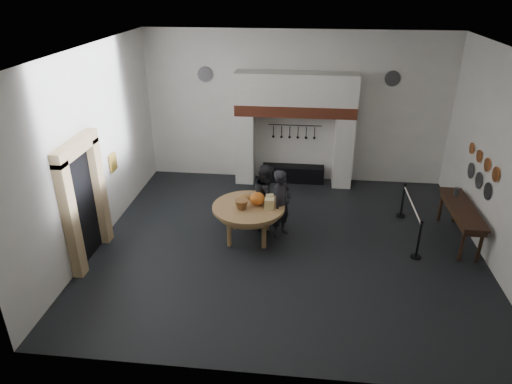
# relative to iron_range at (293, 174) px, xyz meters

# --- Properties ---
(floor) EXTENTS (9.00, 8.00, 0.02)m
(floor) POSITION_rel_iron_range_xyz_m (0.00, -3.72, -0.25)
(floor) COLOR black
(floor) RESTS_ON ground
(ceiling) EXTENTS (9.00, 8.00, 0.02)m
(ceiling) POSITION_rel_iron_range_xyz_m (0.00, -3.72, 4.25)
(ceiling) COLOR silver
(ceiling) RESTS_ON wall_back
(wall_back) EXTENTS (9.00, 0.02, 4.50)m
(wall_back) POSITION_rel_iron_range_xyz_m (0.00, 0.28, 2.00)
(wall_back) COLOR white
(wall_back) RESTS_ON floor
(wall_front) EXTENTS (9.00, 0.02, 4.50)m
(wall_front) POSITION_rel_iron_range_xyz_m (0.00, -7.72, 2.00)
(wall_front) COLOR white
(wall_front) RESTS_ON floor
(wall_left) EXTENTS (0.02, 8.00, 4.50)m
(wall_left) POSITION_rel_iron_range_xyz_m (-4.50, -3.72, 2.00)
(wall_left) COLOR white
(wall_left) RESTS_ON floor
(wall_right) EXTENTS (0.02, 8.00, 4.50)m
(wall_right) POSITION_rel_iron_range_xyz_m (4.50, -3.72, 2.00)
(wall_right) COLOR white
(wall_right) RESTS_ON floor
(chimney_pier_left) EXTENTS (0.55, 0.70, 2.15)m
(chimney_pier_left) POSITION_rel_iron_range_xyz_m (-1.48, -0.07, 0.82)
(chimney_pier_left) COLOR silver
(chimney_pier_left) RESTS_ON floor
(chimney_pier_right) EXTENTS (0.55, 0.70, 2.15)m
(chimney_pier_right) POSITION_rel_iron_range_xyz_m (1.48, -0.07, 0.82)
(chimney_pier_right) COLOR silver
(chimney_pier_right) RESTS_ON floor
(hearth_brick_band) EXTENTS (3.50, 0.72, 0.32)m
(hearth_brick_band) POSITION_rel_iron_range_xyz_m (0.00, -0.07, 2.06)
(hearth_brick_band) COLOR #9E442B
(hearth_brick_band) RESTS_ON chimney_pier_left
(chimney_hood) EXTENTS (3.50, 0.70, 0.90)m
(chimney_hood) POSITION_rel_iron_range_xyz_m (0.00, -0.07, 2.67)
(chimney_hood) COLOR silver
(chimney_hood) RESTS_ON hearth_brick_band
(iron_range) EXTENTS (1.90, 0.45, 0.50)m
(iron_range) POSITION_rel_iron_range_xyz_m (0.00, 0.00, 0.00)
(iron_range) COLOR black
(iron_range) RESTS_ON floor
(utensil_rail) EXTENTS (1.60, 0.02, 0.02)m
(utensil_rail) POSITION_rel_iron_range_xyz_m (0.00, 0.20, 1.50)
(utensil_rail) COLOR black
(utensil_rail) RESTS_ON wall_back
(door_recess) EXTENTS (0.04, 1.10, 2.50)m
(door_recess) POSITION_rel_iron_range_xyz_m (-4.47, -4.72, 1.00)
(door_recess) COLOR black
(door_recess) RESTS_ON floor
(door_jamb_near) EXTENTS (0.22, 0.30, 2.60)m
(door_jamb_near) POSITION_rel_iron_range_xyz_m (-4.38, -5.42, 1.05)
(door_jamb_near) COLOR tan
(door_jamb_near) RESTS_ON floor
(door_jamb_far) EXTENTS (0.22, 0.30, 2.60)m
(door_jamb_far) POSITION_rel_iron_range_xyz_m (-4.38, -4.02, 1.05)
(door_jamb_far) COLOR tan
(door_jamb_far) RESTS_ON floor
(door_lintel) EXTENTS (0.22, 1.70, 0.30)m
(door_lintel) POSITION_rel_iron_range_xyz_m (-4.38, -4.72, 2.40)
(door_lintel) COLOR tan
(door_lintel) RESTS_ON door_jamb_near
(wall_plaque) EXTENTS (0.05, 0.34, 0.44)m
(wall_plaque) POSITION_rel_iron_range_xyz_m (-4.45, -2.92, 1.35)
(wall_plaque) COLOR gold
(wall_plaque) RESTS_ON wall_left
(work_table) EXTENTS (1.84, 1.84, 0.07)m
(work_table) POSITION_rel_iron_range_xyz_m (-0.95, -3.53, 0.59)
(work_table) COLOR #A5734E
(work_table) RESTS_ON floor
(pumpkin) EXTENTS (0.36, 0.36, 0.31)m
(pumpkin) POSITION_rel_iron_range_xyz_m (-0.75, -3.43, 0.78)
(pumpkin) COLOR #CF641D
(pumpkin) RESTS_ON work_table
(cheese_block_big) EXTENTS (0.22, 0.22, 0.24)m
(cheese_block_big) POSITION_rel_iron_range_xyz_m (-0.45, -3.58, 0.74)
(cheese_block_big) COLOR #DBC783
(cheese_block_big) RESTS_ON work_table
(cheese_block_small) EXTENTS (0.18, 0.18, 0.20)m
(cheese_block_small) POSITION_rel_iron_range_xyz_m (-0.47, -3.28, 0.72)
(cheese_block_small) COLOR #E5D088
(cheese_block_small) RESTS_ON work_table
(wicker_basket) EXTENTS (0.34, 0.34, 0.22)m
(wicker_basket) POSITION_rel_iron_range_xyz_m (-1.10, -3.68, 0.73)
(wicker_basket) COLOR brown
(wicker_basket) RESTS_ON work_table
(bread_loaf) EXTENTS (0.31, 0.18, 0.13)m
(bread_loaf) POSITION_rel_iron_range_xyz_m (-1.05, -3.18, 0.69)
(bread_loaf) COLOR #A36439
(bread_loaf) RESTS_ON work_table
(visitor_near) EXTENTS (0.67, 0.75, 1.73)m
(visitor_near) POSITION_rel_iron_range_xyz_m (-0.18, -3.32, 0.62)
(visitor_near) COLOR black
(visitor_near) RESTS_ON floor
(visitor_far) EXTENTS (0.70, 0.87, 1.70)m
(visitor_far) POSITION_rel_iron_range_xyz_m (-0.58, -2.92, 0.60)
(visitor_far) COLOR black
(visitor_far) RESTS_ON floor
(side_table) EXTENTS (0.55, 2.20, 0.06)m
(side_table) POSITION_rel_iron_range_xyz_m (4.10, -3.07, 0.62)
(side_table) COLOR #332112
(side_table) RESTS_ON floor
(pewter_jug) EXTENTS (0.12, 0.12, 0.22)m
(pewter_jug) POSITION_rel_iron_range_xyz_m (4.10, -2.47, 0.76)
(pewter_jug) COLOR #535459
(pewter_jug) RESTS_ON side_table
(copper_pan_a) EXTENTS (0.03, 0.34, 0.34)m
(copper_pan_a) POSITION_rel_iron_range_xyz_m (4.46, -3.52, 1.70)
(copper_pan_a) COLOR #C6662D
(copper_pan_a) RESTS_ON wall_right
(copper_pan_b) EXTENTS (0.03, 0.32, 0.32)m
(copper_pan_b) POSITION_rel_iron_range_xyz_m (4.46, -2.97, 1.70)
(copper_pan_b) COLOR #C6662D
(copper_pan_b) RESTS_ON wall_right
(copper_pan_c) EXTENTS (0.03, 0.30, 0.30)m
(copper_pan_c) POSITION_rel_iron_range_xyz_m (4.46, -2.42, 1.70)
(copper_pan_c) COLOR #C6662D
(copper_pan_c) RESTS_ON wall_right
(copper_pan_d) EXTENTS (0.03, 0.28, 0.28)m
(copper_pan_d) POSITION_rel_iron_range_xyz_m (4.46, -1.87, 1.70)
(copper_pan_d) COLOR #C6662D
(copper_pan_d) RESTS_ON wall_right
(pewter_plate_left) EXTENTS (0.03, 0.40, 0.40)m
(pewter_plate_left) POSITION_rel_iron_range_xyz_m (4.46, -3.32, 1.20)
(pewter_plate_left) COLOR #4C4C51
(pewter_plate_left) RESTS_ON wall_right
(pewter_plate_mid) EXTENTS (0.03, 0.40, 0.40)m
(pewter_plate_mid) POSITION_rel_iron_range_xyz_m (4.46, -2.72, 1.20)
(pewter_plate_mid) COLOR #4C4C51
(pewter_plate_mid) RESTS_ON wall_right
(pewter_plate_right) EXTENTS (0.03, 0.40, 0.40)m
(pewter_plate_right) POSITION_rel_iron_range_xyz_m (4.46, -2.12, 1.20)
(pewter_plate_right) COLOR #4C4C51
(pewter_plate_right) RESTS_ON wall_right
(pewter_plate_back_left) EXTENTS (0.44, 0.03, 0.44)m
(pewter_plate_back_left) POSITION_rel_iron_range_xyz_m (-2.70, 0.24, 2.95)
(pewter_plate_back_left) COLOR #4C4C51
(pewter_plate_back_left) RESTS_ON wall_back
(pewter_plate_back_right) EXTENTS (0.44, 0.03, 0.44)m
(pewter_plate_back_right) POSITION_rel_iron_range_xyz_m (2.70, 0.24, 2.95)
(pewter_plate_back_right) COLOR #4C4C51
(pewter_plate_back_right) RESTS_ON wall_back
(barrier_post_near) EXTENTS (0.05, 0.05, 0.90)m
(barrier_post_near) POSITION_rel_iron_range_xyz_m (2.97, -3.98, 0.20)
(barrier_post_near) COLOR black
(barrier_post_near) RESTS_ON floor
(barrier_post_far) EXTENTS (0.05, 0.05, 0.90)m
(barrier_post_far) POSITION_rel_iron_range_xyz_m (2.97, -1.98, 0.20)
(barrier_post_far) COLOR black
(barrier_post_far) RESTS_ON floor
(barrier_rope) EXTENTS (0.04, 2.00, 0.04)m
(barrier_rope) POSITION_rel_iron_range_xyz_m (2.97, -2.98, 0.60)
(barrier_rope) COLOR white
(barrier_rope) RESTS_ON barrier_post_near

